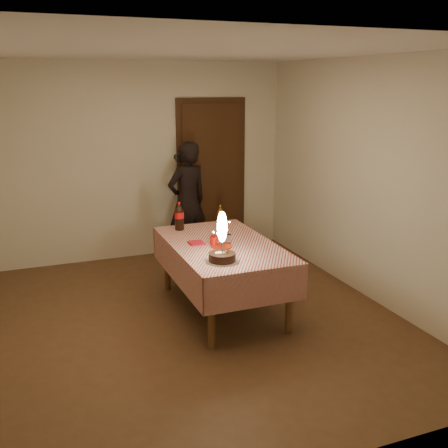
{
  "coord_description": "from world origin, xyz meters",
  "views": [
    {
      "loc": [
        -1.49,
        -4.62,
        2.33
      ],
      "look_at": [
        0.36,
        0.11,
        0.95
      ],
      "focal_mm": 42.0,
      "sensor_mm": 36.0,
      "label": 1
    }
  ],
  "objects_px": {
    "birthday_cake": "(222,248)",
    "clear_cup": "(228,239)",
    "red_plate": "(222,246)",
    "photographer": "(187,201)",
    "amber_bottle_right": "(220,217)",
    "cola_bottle": "(179,216)",
    "red_cup": "(214,241)",
    "dining_table": "(222,253)"
  },
  "relations": [
    {
      "from": "birthday_cake",
      "to": "clear_cup",
      "type": "xyz_separation_m",
      "value": [
        0.26,
        0.51,
        -0.09
      ]
    },
    {
      "from": "red_plate",
      "to": "photographer",
      "type": "relative_size",
      "value": 0.14
    },
    {
      "from": "red_plate",
      "to": "amber_bottle_right",
      "type": "relative_size",
      "value": 0.86
    },
    {
      "from": "red_plate",
      "to": "cola_bottle",
      "type": "distance_m",
      "value": 0.8
    },
    {
      "from": "clear_cup",
      "to": "photographer",
      "type": "xyz_separation_m",
      "value": [
        0.1,
        1.69,
        0.03
      ]
    },
    {
      "from": "birthday_cake",
      "to": "clear_cup",
      "type": "bearing_deg",
      "value": 62.84
    },
    {
      "from": "clear_cup",
      "to": "amber_bottle_right",
      "type": "xyz_separation_m",
      "value": [
        0.15,
        0.6,
        0.07
      ]
    },
    {
      "from": "clear_cup",
      "to": "cola_bottle",
      "type": "height_order",
      "value": "cola_bottle"
    },
    {
      "from": "cola_bottle",
      "to": "amber_bottle_right",
      "type": "bearing_deg",
      "value": -6.46
    },
    {
      "from": "red_cup",
      "to": "cola_bottle",
      "type": "xyz_separation_m",
      "value": [
        -0.16,
        0.68,
        0.1
      ]
    },
    {
      "from": "red_plate",
      "to": "clear_cup",
      "type": "xyz_separation_m",
      "value": [
        0.11,
        0.1,
        0.04
      ]
    },
    {
      "from": "clear_cup",
      "to": "red_cup",
      "type": "bearing_deg",
      "value": -170.11
    },
    {
      "from": "red_plate",
      "to": "amber_bottle_right",
      "type": "height_order",
      "value": "amber_bottle_right"
    },
    {
      "from": "red_plate",
      "to": "red_cup",
      "type": "height_order",
      "value": "red_cup"
    },
    {
      "from": "clear_cup",
      "to": "amber_bottle_right",
      "type": "distance_m",
      "value": 0.62
    },
    {
      "from": "birthday_cake",
      "to": "red_plate",
      "type": "relative_size",
      "value": 2.16
    },
    {
      "from": "dining_table",
      "to": "birthday_cake",
      "type": "relative_size",
      "value": 3.62
    },
    {
      "from": "birthday_cake",
      "to": "photographer",
      "type": "height_order",
      "value": "photographer"
    },
    {
      "from": "birthday_cake",
      "to": "red_plate",
      "type": "height_order",
      "value": "birthday_cake"
    },
    {
      "from": "birthday_cake",
      "to": "photographer",
      "type": "relative_size",
      "value": 0.3
    },
    {
      "from": "red_plate",
      "to": "clear_cup",
      "type": "distance_m",
      "value": 0.15
    },
    {
      "from": "red_cup",
      "to": "photographer",
      "type": "bearing_deg",
      "value": 81.32
    },
    {
      "from": "clear_cup",
      "to": "red_plate",
      "type": "bearing_deg",
      "value": -137.45
    },
    {
      "from": "clear_cup",
      "to": "cola_bottle",
      "type": "xyz_separation_m",
      "value": [
        -0.32,
        0.66,
        0.11
      ]
    },
    {
      "from": "clear_cup",
      "to": "amber_bottle_right",
      "type": "height_order",
      "value": "amber_bottle_right"
    },
    {
      "from": "dining_table",
      "to": "amber_bottle_right",
      "type": "relative_size",
      "value": 6.75
    },
    {
      "from": "dining_table",
      "to": "amber_bottle_right",
      "type": "distance_m",
      "value": 0.68
    },
    {
      "from": "cola_bottle",
      "to": "amber_bottle_right",
      "type": "xyz_separation_m",
      "value": [
        0.47,
        -0.05,
        -0.03
      ]
    },
    {
      "from": "red_cup",
      "to": "photographer",
      "type": "xyz_separation_m",
      "value": [
        0.26,
        1.72,
        0.02
      ]
    },
    {
      "from": "dining_table",
      "to": "red_cup",
      "type": "height_order",
      "value": "red_cup"
    },
    {
      "from": "dining_table",
      "to": "birthday_cake",
      "type": "distance_m",
      "value": 0.6
    },
    {
      "from": "clear_cup",
      "to": "photographer",
      "type": "distance_m",
      "value": 1.7
    },
    {
      "from": "red_cup",
      "to": "photographer",
      "type": "height_order",
      "value": "photographer"
    },
    {
      "from": "dining_table",
      "to": "birthday_cake",
      "type": "bearing_deg",
      "value": -111.23
    },
    {
      "from": "red_cup",
      "to": "clear_cup",
      "type": "xyz_separation_m",
      "value": [
        0.17,
        0.03,
        -0.01
      ]
    },
    {
      "from": "red_plate",
      "to": "photographer",
      "type": "bearing_deg",
      "value": 83.49
    },
    {
      "from": "red_plate",
      "to": "cola_bottle",
      "type": "height_order",
      "value": "cola_bottle"
    },
    {
      "from": "birthday_cake",
      "to": "cola_bottle",
      "type": "xyz_separation_m",
      "value": [
        -0.06,
        1.17,
        0.02
      ]
    },
    {
      "from": "photographer",
      "to": "clear_cup",
      "type": "bearing_deg",
      "value": -93.3
    },
    {
      "from": "red_cup",
      "to": "clear_cup",
      "type": "height_order",
      "value": "red_cup"
    },
    {
      "from": "red_cup",
      "to": "clear_cup",
      "type": "bearing_deg",
      "value": 9.89
    },
    {
      "from": "dining_table",
      "to": "photographer",
      "type": "relative_size",
      "value": 1.08
    }
  ]
}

